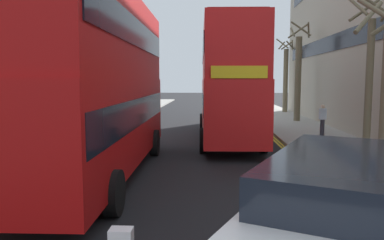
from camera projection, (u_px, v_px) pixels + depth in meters
sidewalk_right at (336, 148)px, 16.20m from camera, size 4.00×80.00×0.14m
sidewalk_left at (43, 146)px, 16.88m from camera, size 4.00×80.00×0.14m
kerb_line_outer at (298, 159)px, 14.33m from camera, size 0.10×56.00×0.01m
kerb_line_inner at (293, 159)px, 14.34m from camera, size 0.10×56.00×0.01m
double_decker_bus_away at (98, 79)px, 11.38m from camera, size 2.93×10.85×5.64m
double_decker_bus_oncoming at (228, 80)px, 18.58m from camera, size 3.03×10.87×5.64m
pedestrian_far at (323, 120)px, 19.28m from camera, size 0.34×0.22×1.62m
street_tree_mid at (286, 78)px, 33.72m from camera, size 1.63×1.69×6.57m
street_tree_far at (298, 76)px, 26.21m from camera, size 1.57×1.65×6.90m
street_tree_distant at (369, 73)px, 14.81m from camera, size 1.62×1.71×6.34m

